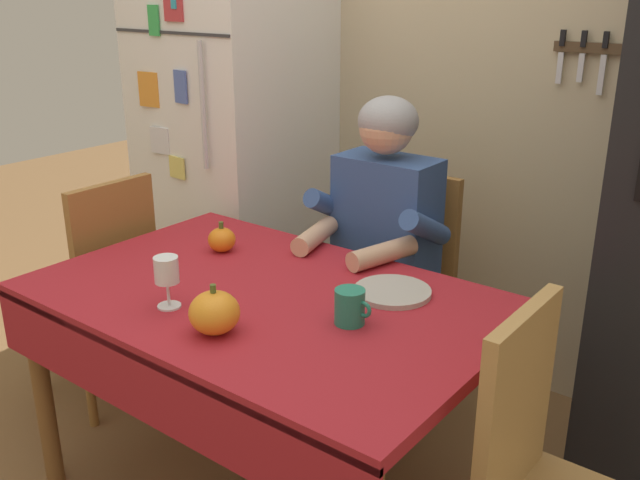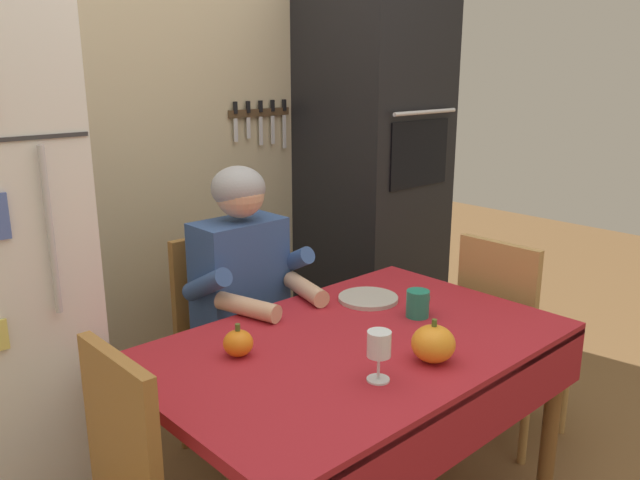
{
  "view_description": "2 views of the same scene",
  "coord_description": "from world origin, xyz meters",
  "px_view_note": "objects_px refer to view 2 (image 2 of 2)",
  "views": [
    {
      "loc": [
        1.3,
        -1.31,
        1.6
      ],
      "look_at": [
        0.12,
        0.21,
        0.9
      ],
      "focal_mm": 39.63,
      "sensor_mm": 36.0,
      "label": 1
    },
    {
      "loc": [
        -1.41,
        -1.25,
        1.62
      ],
      "look_at": [
        0.0,
        0.28,
        1.05
      ],
      "focal_mm": 35.91,
      "sensor_mm": 36.0,
      "label": 2
    }
  ],
  "objects_px": {
    "wall_oven": "(373,177)",
    "pumpkin_medium": "(433,344)",
    "dining_table": "(360,366)",
    "serving_tray": "(368,298)",
    "wine_glass": "(379,347)",
    "pumpkin_large": "(238,343)",
    "coffee_mug": "(418,304)",
    "chair_behind_person": "(225,334)",
    "chair_right_side": "(506,332)",
    "seated_person": "(251,296)"
  },
  "relations": [
    {
      "from": "seated_person",
      "to": "wine_glass",
      "type": "xyz_separation_m",
      "value": [
        -0.16,
        -0.82,
        0.11
      ]
    },
    {
      "from": "wine_glass",
      "to": "pumpkin_medium",
      "type": "xyz_separation_m",
      "value": [
        0.22,
        -0.03,
        -0.05
      ]
    },
    {
      "from": "pumpkin_large",
      "to": "pumpkin_medium",
      "type": "relative_size",
      "value": 0.77
    },
    {
      "from": "seated_person",
      "to": "serving_tray",
      "type": "xyz_separation_m",
      "value": [
        0.3,
        -0.36,
        0.01
      ]
    },
    {
      "from": "wall_oven",
      "to": "serving_tray",
      "type": "relative_size",
      "value": 9.14
    },
    {
      "from": "wall_oven",
      "to": "coffee_mug",
      "type": "bearing_deg",
      "value": -129.09
    },
    {
      "from": "dining_table",
      "to": "pumpkin_large",
      "type": "relative_size",
      "value": 13.27
    },
    {
      "from": "chair_behind_person",
      "to": "serving_tray",
      "type": "xyz_separation_m",
      "value": [
        0.3,
        -0.55,
        0.24
      ]
    },
    {
      "from": "wall_oven",
      "to": "serving_tray",
      "type": "distance_m",
      "value": 1.05
    },
    {
      "from": "seated_person",
      "to": "wine_glass",
      "type": "bearing_deg",
      "value": -100.88
    },
    {
      "from": "coffee_mug",
      "to": "pumpkin_large",
      "type": "xyz_separation_m",
      "value": [
        -0.66,
        0.18,
        -0.01
      ]
    },
    {
      "from": "pumpkin_medium",
      "to": "serving_tray",
      "type": "relative_size",
      "value": 0.6
    },
    {
      "from": "dining_table",
      "to": "chair_right_side",
      "type": "height_order",
      "value": "chair_right_side"
    },
    {
      "from": "chair_right_side",
      "to": "wine_glass",
      "type": "relative_size",
      "value": 6.14
    },
    {
      "from": "chair_right_side",
      "to": "pumpkin_medium",
      "type": "distance_m",
      "value": 0.92
    },
    {
      "from": "chair_behind_person",
      "to": "pumpkin_large",
      "type": "xyz_separation_m",
      "value": [
        -0.36,
        -0.6,
        0.27
      ]
    },
    {
      "from": "seated_person",
      "to": "coffee_mug",
      "type": "bearing_deg",
      "value": -62.39
    },
    {
      "from": "chair_right_side",
      "to": "wine_glass",
      "type": "height_order",
      "value": "chair_right_side"
    },
    {
      "from": "seated_person",
      "to": "wine_glass",
      "type": "distance_m",
      "value": 0.84
    },
    {
      "from": "wall_oven",
      "to": "pumpkin_medium",
      "type": "bearing_deg",
      "value": -130.22
    },
    {
      "from": "wall_oven",
      "to": "serving_tray",
      "type": "bearing_deg",
      "value": -137.95
    },
    {
      "from": "wine_glass",
      "to": "pumpkin_medium",
      "type": "distance_m",
      "value": 0.22
    },
    {
      "from": "wall_oven",
      "to": "pumpkin_medium",
      "type": "height_order",
      "value": "wall_oven"
    },
    {
      "from": "chair_behind_person",
      "to": "coffee_mug",
      "type": "xyz_separation_m",
      "value": [
        0.31,
        -0.78,
        0.28
      ]
    },
    {
      "from": "serving_tray",
      "to": "coffee_mug",
      "type": "bearing_deg",
      "value": -87.14
    },
    {
      "from": "chair_behind_person",
      "to": "chair_right_side",
      "type": "xyz_separation_m",
      "value": [
        0.9,
        -0.8,
        0.0
      ]
    },
    {
      "from": "coffee_mug",
      "to": "serving_tray",
      "type": "height_order",
      "value": "coffee_mug"
    },
    {
      "from": "chair_behind_person",
      "to": "wine_glass",
      "type": "distance_m",
      "value": 1.07
    },
    {
      "from": "chair_right_side",
      "to": "serving_tray",
      "type": "relative_size",
      "value": 4.05
    },
    {
      "from": "wall_oven",
      "to": "dining_table",
      "type": "xyz_separation_m",
      "value": [
        -1.05,
        -0.92,
        -0.39
      ]
    },
    {
      "from": "wine_glass",
      "to": "chair_right_side",
      "type": "bearing_deg",
      "value": 11.19
    },
    {
      "from": "dining_table",
      "to": "chair_behind_person",
      "type": "relative_size",
      "value": 1.51
    },
    {
      "from": "dining_table",
      "to": "wine_glass",
      "type": "distance_m",
      "value": 0.32
    },
    {
      "from": "pumpkin_medium",
      "to": "wine_glass",
      "type": "bearing_deg",
      "value": 172.32
    },
    {
      "from": "wall_oven",
      "to": "seated_person",
      "type": "bearing_deg",
      "value": -163.03
    },
    {
      "from": "dining_table",
      "to": "pumpkin_medium",
      "type": "distance_m",
      "value": 0.29
    },
    {
      "from": "serving_tray",
      "to": "chair_right_side",
      "type": "bearing_deg",
      "value": -22.97
    },
    {
      "from": "wall_oven",
      "to": "serving_tray",
      "type": "xyz_separation_m",
      "value": [
        -0.75,
        -0.68,
        -0.3
      ]
    },
    {
      "from": "wall_oven",
      "to": "chair_right_side",
      "type": "bearing_deg",
      "value": -99.12
    },
    {
      "from": "seated_person",
      "to": "pumpkin_large",
      "type": "xyz_separation_m",
      "value": [
        -0.36,
        -0.41,
        0.04
      ]
    },
    {
      "from": "dining_table",
      "to": "serving_tray",
      "type": "relative_size",
      "value": 6.09
    },
    {
      "from": "coffee_mug",
      "to": "pumpkin_large",
      "type": "distance_m",
      "value": 0.69
    },
    {
      "from": "wine_glass",
      "to": "pumpkin_large",
      "type": "height_order",
      "value": "wine_glass"
    },
    {
      "from": "chair_right_side",
      "to": "pumpkin_large",
      "type": "height_order",
      "value": "chair_right_side"
    },
    {
      "from": "wine_glass",
      "to": "seated_person",
      "type": "bearing_deg",
      "value": 79.12
    },
    {
      "from": "dining_table",
      "to": "serving_tray",
      "type": "height_order",
      "value": "serving_tray"
    },
    {
      "from": "wall_oven",
      "to": "chair_right_side",
      "type": "height_order",
      "value": "wall_oven"
    },
    {
      "from": "seated_person",
      "to": "wine_glass",
      "type": "height_order",
      "value": "seated_person"
    },
    {
      "from": "dining_table",
      "to": "seated_person",
      "type": "height_order",
      "value": "seated_person"
    },
    {
      "from": "dining_table",
      "to": "pumpkin_large",
      "type": "bearing_deg",
      "value": 151.26
    }
  ]
}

